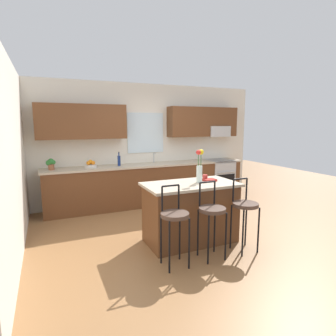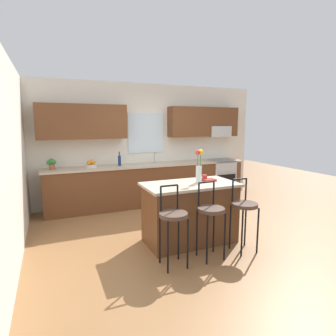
# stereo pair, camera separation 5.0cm
# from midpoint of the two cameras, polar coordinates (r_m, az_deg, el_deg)

# --- Properties ---
(ground_plane) EXTENTS (14.00, 14.00, 0.00)m
(ground_plane) POSITION_cam_midpoint_polar(r_m,az_deg,el_deg) (4.98, 3.61, -12.32)
(ground_plane) COLOR olive
(wall_left) EXTENTS (0.12, 4.60, 2.70)m
(wall_left) POSITION_cam_midpoint_polar(r_m,az_deg,el_deg) (4.48, -28.89, 1.97)
(wall_left) COLOR silver
(wall_left) RESTS_ON ground
(back_wall_assembly) EXTENTS (5.60, 0.50, 2.70)m
(back_wall_assembly) POSITION_cam_midpoint_polar(r_m,az_deg,el_deg) (6.49, -3.92, 6.37)
(back_wall_assembly) COLOR silver
(back_wall_assembly) RESTS_ON ground
(counter_run) EXTENTS (4.56, 0.64, 0.92)m
(counter_run) POSITION_cam_midpoint_polar(r_m,az_deg,el_deg) (6.35, -3.26, -3.22)
(counter_run) COLOR brown
(counter_run) RESTS_ON ground
(sink_faucet) EXTENTS (0.02, 0.13, 0.23)m
(sink_faucet) POSITION_cam_midpoint_polar(r_m,az_deg,el_deg) (6.43, -2.53, 2.33)
(sink_faucet) COLOR #B7BABC
(sink_faucet) RESTS_ON counter_run
(oven_range) EXTENTS (0.60, 0.64, 0.92)m
(oven_range) POSITION_cam_midpoint_polar(r_m,az_deg,el_deg) (7.14, 10.62, -2.03)
(oven_range) COLOR #B7BABC
(oven_range) RESTS_ON ground
(kitchen_island) EXTENTS (1.42, 0.77, 0.92)m
(kitchen_island) POSITION_cam_midpoint_polar(r_m,az_deg,el_deg) (4.37, 4.80, -8.99)
(kitchen_island) COLOR brown
(kitchen_island) RESTS_ON ground
(bar_stool_near) EXTENTS (0.36, 0.36, 1.04)m
(bar_stool_near) POSITION_cam_midpoint_polar(r_m,az_deg,el_deg) (3.58, 1.49, -10.22)
(bar_stool_near) COLOR black
(bar_stool_near) RESTS_ON ground
(bar_stool_middle) EXTENTS (0.36, 0.36, 1.04)m
(bar_stool_middle) POSITION_cam_midpoint_polar(r_m,az_deg,el_deg) (3.83, 9.09, -9.03)
(bar_stool_middle) COLOR black
(bar_stool_middle) RESTS_ON ground
(bar_stool_far) EXTENTS (0.36, 0.36, 1.04)m
(bar_stool_far) POSITION_cam_midpoint_polar(r_m,az_deg,el_deg) (4.14, 15.62, -7.87)
(bar_stool_far) COLOR black
(bar_stool_far) RESTS_ON ground
(flower_vase) EXTENTS (0.13, 0.09, 0.51)m
(flower_vase) POSITION_cam_midpoint_polar(r_m,az_deg,el_deg) (4.28, 6.67, 0.15)
(flower_vase) COLOR silver
(flower_vase) RESTS_ON kitchen_island
(mug_ceramic) EXTENTS (0.08, 0.08, 0.09)m
(mug_ceramic) POSITION_cam_midpoint_polar(r_m,az_deg,el_deg) (4.48, 7.78, -1.96)
(mug_ceramic) COLOR #A52D28
(mug_ceramic) RESTS_ON kitchen_island
(cookbook) EXTENTS (0.20, 0.15, 0.03)m
(cookbook) POSITION_cam_midpoint_polar(r_m,az_deg,el_deg) (4.45, 8.66, -2.44)
(cookbook) COLOR maroon
(cookbook) RESTS_ON kitchen_island
(fruit_bowl_oranges) EXTENTS (0.24, 0.24, 0.16)m
(fruit_bowl_oranges) POSITION_cam_midpoint_polar(r_m,az_deg,el_deg) (5.95, -15.17, 0.66)
(fruit_bowl_oranges) COLOR silver
(fruit_bowl_oranges) RESTS_ON counter_run
(bottle_olive_oil) EXTENTS (0.06, 0.06, 0.30)m
(bottle_olive_oil) POSITION_cam_midpoint_polar(r_m,az_deg,el_deg) (6.05, -9.62, 1.56)
(bottle_olive_oil) COLOR navy
(bottle_olive_oil) RESTS_ON counter_run
(potted_plant_small) EXTENTS (0.18, 0.12, 0.23)m
(potted_plant_small) POSITION_cam_midpoint_polar(r_m,az_deg,el_deg) (5.89, -22.44, 0.88)
(potted_plant_small) COLOR #9E5B3D
(potted_plant_small) RESTS_ON counter_run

